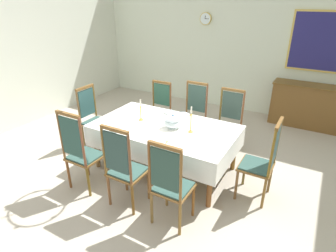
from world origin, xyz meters
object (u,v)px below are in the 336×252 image
object	(u,v)px
chair_head_west	(93,117)
chair_south_c	(170,183)
framed_painting	(321,42)
candlestick_east	(191,122)
candlestick_west	(141,112)
spoon_primary	(166,142)
dining_table	(165,130)
bowl_near_right	(183,114)
bowl_far_left	(169,112)
chair_south_b	(124,167)
chair_north_a	(158,108)
chair_north_c	(228,121)
bowl_far_right	(116,130)
bowl_near_left	(158,140)
chair_south_a	(81,151)
spoon_secondary	(190,116)
chair_north_b	(193,114)
soup_tureen	(173,121)
mounted_clock	(206,19)
chair_head_east	(262,161)
sideboard	(307,106)

from	to	relation	value
chair_head_west	chair_south_c	bearing A→B (deg)	64.62
framed_painting	candlestick_east	bearing A→B (deg)	-112.66
candlestick_west	spoon_primary	bearing A→B (deg)	-31.98
dining_table	chair_head_west	xyz separation A→B (m)	(-1.47, 0.00, -0.10)
bowl_near_right	bowl_far_left	size ratio (longest dim) A/B	1.05
chair_south_b	spoon_primary	world-z (taller)	chair_south_b
chair_north_a	candlestick_east	distance (m)	1.58
chair_north_c	bowl_far_right	world-z (taller)	chair_north_c
bowl_near_left	bowl_near_right	world-z (taller)	bowl_near_right
chair_south_a	spoon_secondary	distance (m)	1.79
chair_north_b	bowl_far_right	size ratio (longest dim) A/B	7.64
chair_north_c	candlestick_west	size ratio (longest dim) A/B	3.30
soup_tureen	framed_painting	world-z (taller)	framed_painting
chair_south_b	chair_south_c	size ratio (longest dim) A/B	1.03
bowl_near_right	mounted_clock	bearing A→B (deg)	106.69
dining_table	bowl_far_left	distance (m)	0.51
candlestick_east	chair_north_c	bearing A→B (deg)	76.93
chair_south_c	candlestick_east	size ratio (longest dim) A/B	2.92
bowl_near_right	mounted_clock	world-z (taller)	mounted_clock
chair_south_a	chair_north_b	distance (m)	2.16
soup_tureen	bowl_near_right	size ratio (longest dim) A/B	1.60
dining_table	bowl_far_left	size ratio (longest dim) A/B	13.43
chair_north_b	candlestick_west	world-z (taller)	chair_north_b
chair_north_a	candlestick_west	size ratio (longest dim) A/B	3.10
bowl_far_left	candlestick_east	bearing A→B (deg)	-37.20
chair_head_east	sideboard	size ratio (longest dim) A/B	0.81
chair_north_c	bowl_near_left	size ratio (longest dim) A/B	6.59
bowl_near_right	bowl_far_left	world-z (taller)	bowl_far_left
bowl_near_left	spoon_secondary	xyz separation A→B (m)	(-0.01, 1.00, -0.01)
spoon_secondary	framed_painting	bearing A→B (deg)	48.67
chair_head_east	bowl_near_left	size ratio (longest dim) A/B	6.83
chair_south_a	bowl_far_right	bearing A→B (deg)	68.59
spoon_primary	sideboard	distance (m)	3.65
chair_south_a	spoon_primary	size ratio (longest dim) A/B	6.82
bowl_far_left	bowl_near_right	bearing A→B (deg)	7.33
dining_table	chair_south_c	size ratio (longest dim) A/B	1.86
chair_south_b	chair_south_a	bearing A→B (deg)	-179.86
bowl_near_right	spoon_primary	bearing A→B (deg)	-76.33
chair_north_b	candlestick_east	xyz separation A→B (m)	(0.42, -1.01, 0.32)
chair_head_west	spoon_primary	bearing A→B (deg)	75.56
chair_south_b	mounted_clock	xyz separation A→B (m)	(-0.74, 4.14, 1.46)
chair_north_c	bowl_far_right	distance (m)	1.94
bowl_far_right	mounted_clock	world-z (taller)	mounted_clock
chair_south_a	mounted_clock	bearing A→B (deg)	89.91
chair_head_west	bowl_near_right	size ratio (longest dim) A/B	6.78
bowl_far_left	sideboard	xyz separation A→B (m)	(1.94, 2.42, -0.31)
chair_south_c	chair_north_b	bearing A→B (deg)	108.02
candlestick_east	sideboard	distance (m)	3.20
chair_south_b	candlestick_west	world-z (taller)	chair_south_b
chair_north_a	chair_north_c	world-z (taller)	chair_north_c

